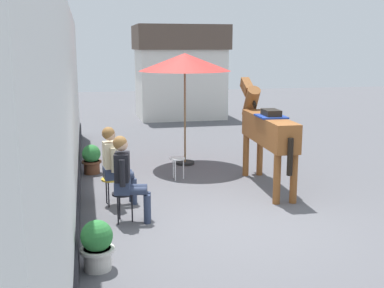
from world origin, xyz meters
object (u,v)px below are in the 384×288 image
(flower_planter_farthest, at_px, (91,159))
(cafe_parasol, at_px, (185,63))
(seated_visitor_far, at_px, (114,162))
(flower_planter_nearest, at_px, (97,244))
(saddled_horse_center, at_px, (267,129))
(spare_stool_white, at_px, (177,161))
(seated_visitor_near, at_px, (126,174))

(flower_planter_farthest, bearing_deg, cafe_parasol, 10.60)
(flower_planter_farthest, xyz_separation_m, cafe_parasol, (2.16, 0.40, 2.03))
(seated_visitor_far, xyz_separation_m, flower_planter_nearest, (-0.38, -2.51, -0.44))
(saddled_horse_center, bearing_deg, flower_planter_farthest, 152.51)
(flower_planter_nearest, distance_m, spare_stool_white, 4.28)
(saddled_horse_center, relative_size, flower_planter_nearest, 4.69)
(seated_visitor_near, bearing_deg, cafe_parasol, 65.01)
(seated_visitor_far, relative_size, flower_planter_nearest, 2.17)
(seated_visitor_far, height_order, flower_planter_farthest, seated_visitor_far)
(seated_visitor_near, bearing_deg, spare_stool_white, 61.67)
(seated_visitor_far, relative_size, spare_stool_white, 3.02)
(seated_visitor_near, relative_size, flower_planter_nearest, 2.17)
(spare_stool_white, bearing_deg, seated_visitor_far, -134.56)
(saddled_horse_center, distance_m, cafe_parasol, 2.73)
(flower_planter_farthest, relative_size, spare_stool_white, 1.39)
(seated_visitor_near, distance_m, flower_planter_nearest, 1.74)
(flower_planter_nearest, relative_size, spare_stool_white, 1.39)
(seated_visitor_far, height_order, spare_stool_white, seated_visitor_far)
(seated_visitor_near, distance_m, cafe_parasol, 4.25)
(saddled_horse_center, xyz_separation_m, spare_stool_white, (-1.61, 0.88, -0.76))
(flower_planter_farthest, height_order, spare_stool_white, flower_planter_farthest)
(flower_planter_nearest, bearing_deg, flower_planter_farthest, 89.86)
(saddled_horse_center, xyz_separation_m, cafe_parasol, (-1.18, 2.15, 1.20))
(seated_visitor_far, distance_m, flower_planter_farthest, 2.33)
(seated_visitor_near, distance_m, flower_planter_farthest, 3.24)
(cafe_parasol, bearing_deg, saddled_horse_center, -61.13)
(seated_visitor_near, xyz_separation_m, flower_planter_farthest, (-0.50, 3.17, -0.44))
(seated_visitor_near, relative_size, cafe_parasol, 0.54)
(seated_visitor_far, distance_m, saddled_horse_center, 3.05)
(saddled_horse_center, bearing_deg, seated_visitor_far, -170.15)
(seated_visitor_near, relative_size, spare_stool_white, 3.02)
(spare_stool_white, bearing_deg, flower_planter_farthest, 153.61)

